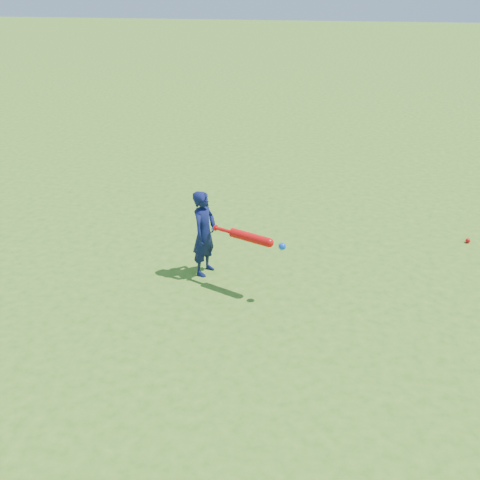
{
  "coord_description": "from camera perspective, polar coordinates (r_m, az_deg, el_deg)",
  "views": [
    {
      "loc": [
        0.82,
        -6.05,
        3.26
      ],
      "look_at": [
        -0.11,
        -0.73,
        0.57
      ],
      "focal_mm": 40.0,
      "sensor_mm": 36.0,
      "label": 1
    }
  ],
  "objects": [
    {
      "name": "ground",
      "position": [
        6.92,
        1.89,
        -1.66
      ],
      "size": [
        80.0,
        80.0,
        0.0
      ],
      "primitive_type": "plane",
      "color": "#3C701A",
      "rests_on": "ground"
    },
    {
      "name": "bat_swing",
      "position": [
        5.85,
        1.42,
        0.18
      ],
      "size": [
        0.86,
        0.41,
        0.1
      ],
      "rotation": [
        0.0,
        0.0,
        -0.4
      ],
      "color": "red",
      "rests_on": "ground"
    },
    {
      "name": "child",
      "position": [
        6.31,
        -3.83,
        0.71
      ],
      "size": [
        0.35,
        0.44,
        1.05
      ],
      "primitive_type": "imported",
      "rotation": [
        0.0,
        0.0,
        1.28
      ],
      "color": "#0E1443",
      "rests_on": "ground"
    },
    {
      "name": "ground_ball_red",
      "position": [
        7.86,
        23.14,
        -0.06
      ],
      "size": [
        0.06,
        0.06,
        0.06
      ],
      "primitive_type": "sphere",
      "color": "red",
      "rests_on": "ground"
    }
  ]
}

